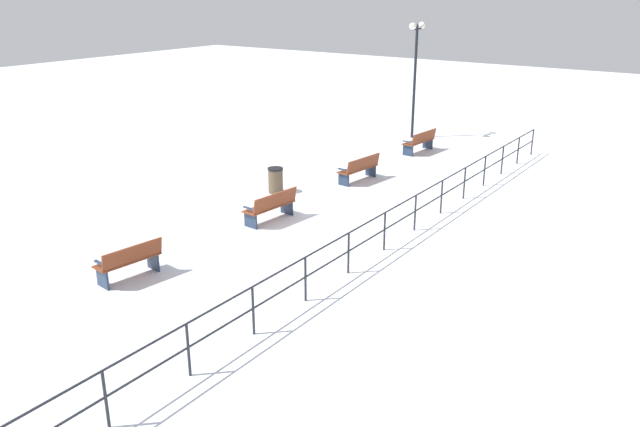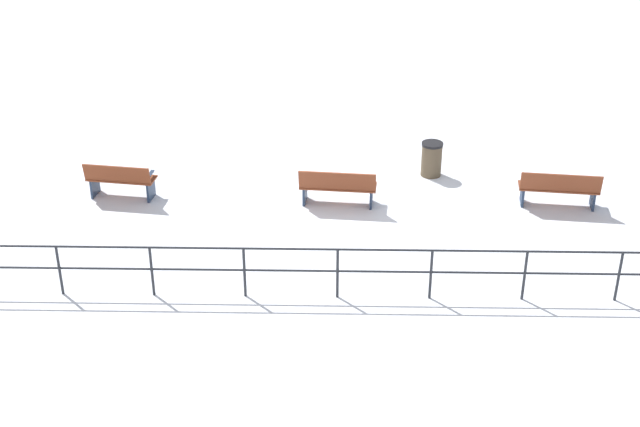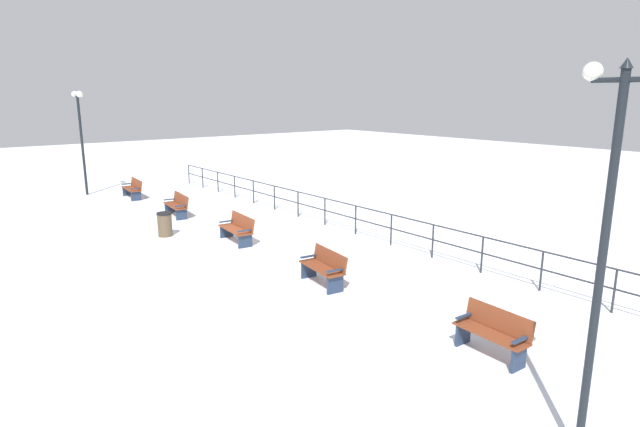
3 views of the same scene
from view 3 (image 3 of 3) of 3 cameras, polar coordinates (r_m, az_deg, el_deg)
ground_plane at (r=16.83m, az=-9.67°, el=-3.22°), size 80.00×80.00×0.00m
bench_nearest at (r=25.27m, az=-19.89°, el=2.64°), size 0.67×1.73×0.86m
bench_second at (r=20.95m, az=-15.44°, el=0.96°), size 0.70×1.73×0.86m
bench_third at (r=16.81m, az=-9.06°, el=-1.63°), size 0.71×1.69×0.87m
bench_fourth at (r=12.91m, az=0.45°, el=-5.92°), size 0.74×1.54×0.86m
bench_fifth at (r=10.04m, az=18.50°, el=-12.28°), size 0.55×1.41×0.87m
lamppost_near at (r=26.65m, az=-24.93°, el=9.15°), size 0.29×1.11×4.81m
lamppost_middle at (r=6.92m, az=29.14°, el=0.04°), size 0.22×0.94×5.02m
waterfront_railing at (r=18.72m, az=0.54°, el=0.74°), size 0.05×23.29×1.01m
trash_bin at (r=18.07m, az=-16.72°, el=-1.14°), size 0.49×0.49×0.81m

